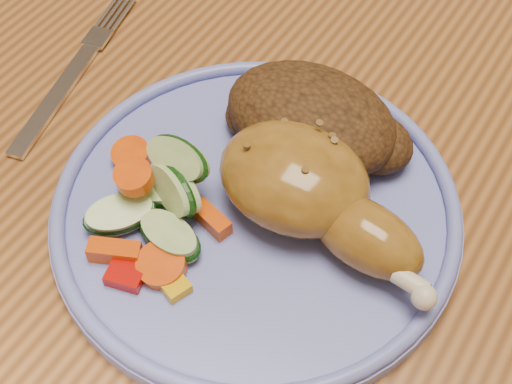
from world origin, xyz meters
TOP-DOWN VIEW (x-y plane):
  - dining_table at (0.00, 0.00)m, footprint 0.90×1.40m
  - plate at (-0.01, -0.10)m, footprint 0.27×0.27m
  - plate_rim at (-0.01, -0.10)m, footprint 0.26×0.26m
  - chicken_leg at (0.02, -0.09)m, footprint 0.16×0.08m
  - rice_pilaf at (-0.01, -0.03)m, footprint 0.13×0.09m
  - vegetable_pile at (-0.06, -0.14)m, footprint 0.11×0.11m
  - fork at (-0.20, -0.07)m, footprint 0.05×0.16m

SIDE VIEW (x-z plane):
  - dining_table at x=0.00m, z-range 0.29..1.04m
  - fork at x=-0.20m, z-range 0.75..0.76m
  - plate at x=-0.01m, z-range 0.75..0.76m
  - plate_rim at x=-0.01m, z-range 0.76..0.77m
  - vegetable_pile at x=-0.06m, z-range 0.75..0.80m
  - rice_pilaf at x=-0.01m, z-range 0.76..0.81m
  - chicken_leg at x=0.02m, z-range 0.76..0.81m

